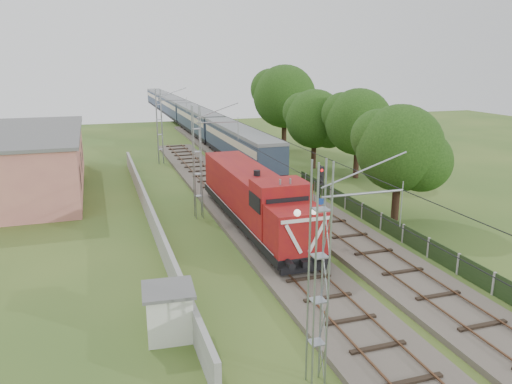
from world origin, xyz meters
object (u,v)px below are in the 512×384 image
object	(u,v)px
signal_post	(320,191)
relay_hut	(169,312)
locomotive	(255,198)
coach_rake	(185,112)

from	to	relation	value
signal_post	relay_hut	bearing A→B (deg)	-143.48
locomotive	signal_post	bearing A→B (deg)	-54.44
locomotive	coach_rake	distance (m)	53.50
locomotive	relay_hut	world-z (taller)	locomotive
relay_hut	signal_post	bearing A→B (deg)	36.52
signal_post	relay_hut	size ratio (longest dim) A/B	2.25
coach_rake	relay_hut	xyz separation A→B (m)	(-12.40, -64.76, -1.35)
coach_rake	locomotive	bearing A→B (deg)	-95.36
coach_rake	relay_hut	bearing A→B (deg)	-100.84
relay_hut	locomotive	bearing A→B (deg)	57.23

